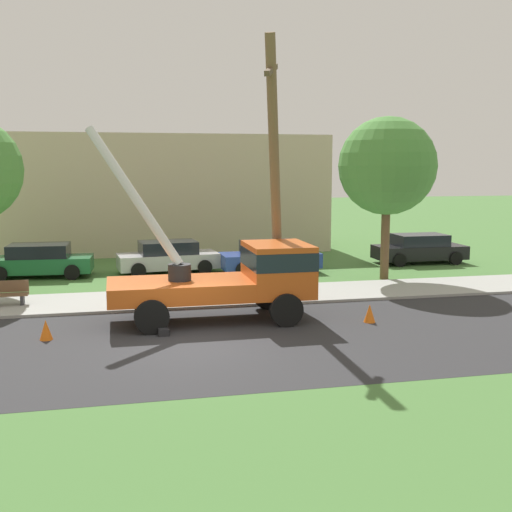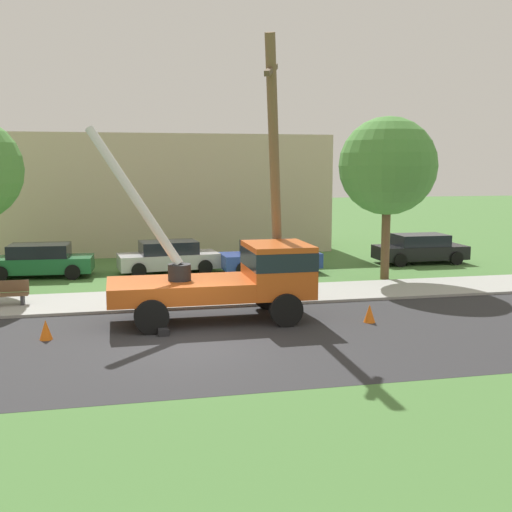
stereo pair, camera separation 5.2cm
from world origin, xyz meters
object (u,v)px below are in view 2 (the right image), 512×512
(traffic_cone_ahead, at_px, (370,313))
(roadside_tree_far, at_px, (388,166))
(parked_sedan_black, at_px, (420,249))
(parked_sedan_silver, at_px, (169,257))
(park_bench, at_px, (4,294))
(utility_truck, at_px, (237,275))
(traffic_cone_behind, at_px, (46,330))
(parked_sedan_green, at_px, (40,261))
(parked_sedan_blue, at_px, (270,257))
(leaning_utility_pole, at_px, (275,174))

(traffic_cone_ahead, distance_m, roadside_tree_far, 8.90)
(parked_sedan_black, bearing_deg, traffic_cone_ahead, -123.63)
(parked_sedan_silver, distance_m, park_bench, 8.38)
(traffic_cone_ahead, xyz_separation_m, park_bench, (-11.26, 4.60, 0.18))
(utility_truck, height_order, traffic_cone_behind, utility_truck)
(parked_sedan_green, relative_size, parked_sedan_silver, 0.99)
(traffic_cone_ahead, xyz_separation_m, parked_sedan_black, (7.03, 10.57, 0.43))
(traffic_cone_ahead, bearing_deg, parked_sedan_black, 56.37)
(utility_truck, height_order, roadside_tree_far, roadside_tree_far)
(parked_sedan_green, height_order, parked_sedan_silver, same)
(traffic_cone_ahead, xyz_separation_m, parked_sedan_silver, (-5.24, 10.42, 0.43))
(utility_truck, bearing_deg, parked_sedan_blue, 69.49)
(leaning_utility_pole, distance_m, parked_sedan_black, 13.11)
(traffic_cone_ahead, distance_m, park_bench, 12.17)
(traffic_cone_ahead, bearing_deg, parked_sedan_silver, 116.69)
(traffic_cone_behind, xyz_separation_m, parked_sedan_silver, (4.24, 10.31, 0.43))
(parked_sedan_silver, relative_size, parked_sedan_blue, 1.02)
(parked_sedan_black, distance_m, park_bench, 19.25)
(traffic_cone_behind, xyz_separation_m, parked_sedan_black, (16.51, 10.45, 0.43))
(leaning_utility_pole, height_order, roadside_tree_far, leaning_utility_pole)
(utility_truck, relative_size, parked_sedan_green, 1.50)
(traffic_cone_behind, distance_m, roadside_tree_far, 15.31)
(traffic_cone_behind, bearing_deg, roadside_tree_far, 27.39)
(parked_sedan_green, xyz_separation_m, park_bench, (-0.54, -5.95, -0.25))
(utility_truck, xyz_separation_m, leaning_utility_pole, (1.45, 1.02, 3.09))
(parked_sedan_blue, xyz_separation_m, parked_sedan_black, (7.81, 0.99, 0.00))
(leaning_utility_pole, height_order, parked_sedan_green, leaning_utility_pole)
(traffic_cone_behind, height_order, roadside_tree_far, roadside_tree_far)
(leaning_utility_pole, height_order, parked_sedan_silver, leaning_utility_pole)
(parked_sedan_black, height_order, roadside_tree_far, roadside_tree_far)
(park_bench, bearing_deg, traffic_cone_behind, -68.31)
(park_bench, bearing_deg, leaning_utility_pole, -14.44)
(parked_sedan_blue, bearing_deg, traffic_cone_behind, -132.61)
(traffic_cone_ahead, height_order, traffic_cone_behind, same)
(traffic_cone_ahead, bearing_deg, park_bench, 157.80)
(traffic_cone_behind, bearing_deg, parked_sedan_silver, 67.62)
(parked_sedan_black, relative_size, roadside_tree_far, 0.65)
(leaning_utility_pole, xyz_separation_m, parked_sedan_blue, (1.64, 7.25, -3.79))
(roadside_tree_far, bearing_deg, parked_sedan_green, 165.50)
(traffic_cone_behind, bearing_deg, leaning_utility_pole, 17.36)
(traffic_cone_ahead, height_order, parked_sedan_black, parked_sedan_black)
(parked_sedan_blue, relative_size, park_bench, 2.78)
(utility_truck, xyz_separation_m, traffic_cone_behind, (-5.61, -1.19, -1.13))
(traffic_cone_ahead, relative_size, roadside_tree_far, 0.08)
(parked_sedan_green, distance_m, roadside_tree_far, 15.26)
(utility_truck, bearing_deg, parked_sedan_silver, 98.51)
(traffic_cone_ahead, xyz_separation_m, roadside_tree_far, (3.53, 6.86, 4.44))
(parked_sedan_blue, height_order, park_bench, parked_sedan_blue)
(leaning_utility_pole, xyz_separation_m, roadside_tree_far, (5.95, 4.53, 0.22))
(leaning_utility_pole, distance_m, parked_sedan_green, 12.28)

